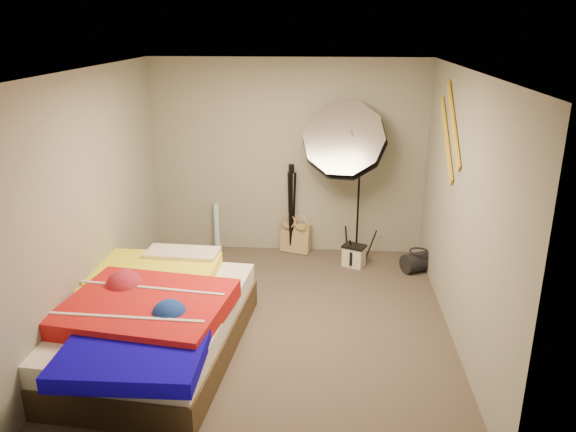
# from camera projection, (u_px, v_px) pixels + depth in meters

# --- Properties ---
(floor) EXTENTS (4.00, 4.00, 0.00)m
(floor) POSITION_uv_depth(u_px,v_px,m) (274.00, 323.00, 5.70)
(floor) COLOR brown
(floor) RESTS_ON ground
(ceiling) EXTENTS (4.00, 4.00, 0.00)m
(ceiling) POSITION_uv_depth(u_px,v_px,m) (272.00, 70.00, 4.88)
(ceiling) COLOR silver
(ceiling) RESTS_ON wall_back
(wall_back) EXTENTS (3.50, 0.00, 3.50)m
(wall_back) POSITION_uv_depth(u_px,v_px,m) (288.00, 158.00, 7.17)
(wall_back) COLOR gray
(wall_back) RESTS_ON floor
(wall_front) EXTENTS (3.50, 0.00, 3.50)m
(wall_front) POSITION_uv_depth(u_px,v_px,m) (240.00, 308.00, 3.40)
(wall_front) COLOR gray
(wall_front) RESTS_ON floor
(wall_left) EXTENTS (0.00, 4.00, 4.00)m
(wall_left) POSITION_uv_depth(u_px,v_px,m) (92.00, 202.00, 5.41)
(wall_left) COLOR gray
(wall_left) RESTS_ON floor
(wall_right) EXTENTS (0.00, 4.00, 4.00)m
(wall_right) POSITION_uv_depth(u_px,v_px,m) (462.00, 211.00, 5.17)
(wall_right) COLOR gray
(wall_right) RESTS_ON floor
(tote_bag) EXTENTS (0.42, 0.28, 0.40)m
(tote_bag) POSITION_uv_depth(u_px,v_px,m) (296.00, 238.00, 7.42)
(tote_bag) COLOR tan
(tote_bag) RESTS_ON floor
(wrapping_roll) EXTENTS (0.11, 0.19, 0.64)m
(wrapping_roll) POSITION_uv_depth(u_px,v_px,m) (217.00, 227.00, 7.45)
(wrapping_roll) COLOR #67B9D0
(wrapping_roll) RESTS_ON floor
(camera_case) EXTENTS (0.31, 0.27, 0.25)m
(camera_case) POSITION_uv_depth(u_px,v_px,m) (354.00, 256.00, 7.00)
(camera_case) COLOR silver
(camera_case) RESTS_ON floor
(duffel_bag) EXTENTS (0.45, 0.39, 0.24)m
(duffel_bag) POSITION_uv_depth(u_px,v_px,m) (418.00, 262.00, 6.86)
(duffel_bag) COLOR black
(duffel_bag) RESTS_ON floor
(wall_stripe_upper) EXTENTS (0.02, 0.91, 0.78)m
(wall_stripe_upper) POSITION_uv_depth(u_px,v_px,m) (453.00, 124.00, 5.51)
(wall_stripe_upper) COLOR gold
(wall_stripe_upper) RESTS_ON wall_right
(wall_stripe_lower) EXTENTS (0.02, 0.91, 0.78)m
(wall_stripe_lower) POSITION_uv_depth(u_px,v_px,m) (447.00, 139.00, 5.81)
(wall_stripe_lower) COLOR gold
(wall_stripe_lower) RESTS_ON wall_right
(bed) EXTENTS (1.70, 2.41, 0.64)m
(bed) POSITION_uv_depth(u_px,v_px,m) (150.00, 322.00, 5.10)
(bed) COLOR #473522
(bed) RESTS_ON floor
(photo_umbrella) EXTENTS (1.32, 1.03, 2.14)m
(photo_umbrella) POSITION_uv_depth(u_px,v_px,m) (345.00, 142.00, 6.72)
(photo_umbrella) COLOR black
(photo_umbrella) RESTS_ON floor
(camera_tripod) EXTENTS (0.08, 0.08, 1.20)m
(camera_tripod) POSITION_uv_depth(u_px,v_px,m) (291.00, 203.00, 7.23)
(camera_tripod) COLOR black
(camera_tripod) RESTS_ON floor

